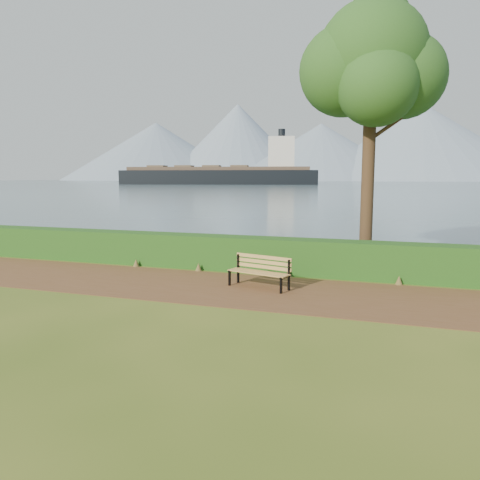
% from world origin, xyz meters
% --- Properties ---
extents(ground, '(140.00, 140.00, 0.00)m').
position_xyz_m(ground, '(0.00, 0.00, 0.00)').
color(ground, '#415919').
rests_on(ground, ground).
extents(path, '(40.00, 3.40, 0.01)m').
position_xyz_m(path, '(0.00, 0.30, 0.01)').
color(path, brown).
rests_on(path, ground).
extents(hedge, '(32.00, 0.85, 1.00)m').
position_xyz_m(hedge, '(0.00, 2.60, 0.50)').
color(hedge, '#173F12').
rests_on(hedge, ground).
extents(water, '(700.00, 510.00, 0.00)m').
position_xyz_m(water, '(0.00, 260.00, 0.01)').
color(water, '#405567').
rests_on(water, ground).
extents(mountains, '(585.00, 190.00, 70.00)m').
position_xyz_m(mountains, '(-9.17, 406.05, 27.70)').
color(mountains, gray).
rests_on(mountains, ground).
extents(bench, '(1.66, 0.87, 0.80)m').
position_xyz_m(bench, '(1.21, 0.63, 0.46)').
color(bench, black).
rests_on(bench, ground).
extents(tree, '(4.17, 3.44, 8.06)m').
position_xyz_m(tree, '(3.50, 4.10, 5.99)').
color(tree, '#352015').
rests_on(tree, ground).
extents(cargo_ship, '(76.43, 28.32, 22.97)m').
position_xyz_m(cargo_ship, '(-59.36, 160.49, 3.42)').
color(cargo_ship, black).
rests_on(cargo_ship, ground).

